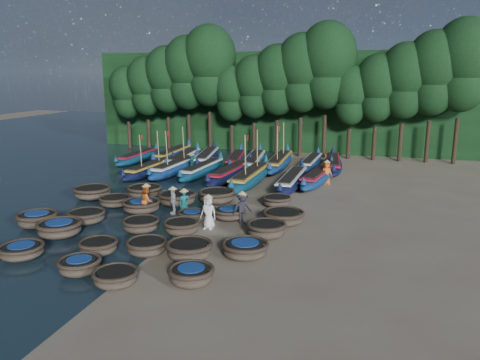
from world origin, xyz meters
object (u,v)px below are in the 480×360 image
(coracle_18, at_px, (229,213))
(long_boat_14, at_px, (254,162))
(coracle_6, at_px, (99,247))
(long_boat_4, at_px, (202,170))
(coracle_21, at_px, (144,191))
(coracle_14, at_px, (266,229))
(long_boat_16, at_px, (311,163))
(fisherman_4, at_px, (173,200))
(coracle_23, at_px, (217,196))
(fisherman_0, at_px, (208,211))
(coracle_4, at_px, (191,275))
(coracle_8, at_px, (189,250))
(long_boat_8, at_px, (319,176))
(coracle_12, at_px, (141,225))
(coracle_20, at_px, (92,192))
(coracle_9, at_px, (245,249))
(coracle_3, at_px, (116,277))
(fisherman_3, at_px, (242,208))
(long_boat_7, at_px, (292,181))
(long_boat_10, at_px, (173,155))
(long_boat_15, at_px, (279,162))
(long_boat_2, at_px, (150,169))
(coracle_22, at_px, (177,198))
(fisherman_1, at_px, (184,202))
(coracle_7, at_px, (147,246))
(coracle_2, at_px, (80,265))
(coracle_11, at_px, (87,216))
(coracle_16, at_px, (141,206))
(long_boat_3, at_px, (176,167))
(coracle_5, at_px, (59,228))
(coracle_15, at_px, (115,201))
(coracle_17, at_px, (192,216))
(long_boat_11, at_px, (183,159))
(coracle_1, at_px, (22,251))
(fisherman_6, at_px, (327,172))
(coracle_13, at_px, (182,227))
(long_boat_13, at_px, (236,160))
(fisherman_5, at_px, (192,164))
(long_boat_5, at_px, (231,173))
(long_boat_17, at_px, (333,164))
(coracle_24, at_px, (277,201))
(coracle_10, at_px, (37,219))

(coracle_18, bearing_deg, long_boat_14, 98.86)
(coracle_6, xyz_separation_m, long_boat_4, (-1.22, 16.44, 0.16))
(coracle_21, bearing_deg, coracle_14, -28.90)
(long_boat_16, xyz_separation_m, fisherman_4, (-5.89, -15.15, 0.33))
(coracle_23, bearing_deg, fisherman_0, -76.21)
(coracle_4, height_order, coracle_8, coracle_8)
(coracle_18, height_order, long_boat_8, long_boat_8)
(coracle_12, bearing_deg, coracle_6, -96.62)
(coracle_18, xyz_separation_m, coracle_20, (-9.76, 1.64, 0.09))
(coracle_9, relative_size, long_boat_4, 0.27)
(coracle_3, relative_size, fisherman_3, 1.13)
(long_boat_7, relative_size, long_boat_10, 0.97)
(long_boat_15, bearing_deg, long_boat_2, -151.73)
(coracle_4, bearing_deg, coracle_22, 116.38)
(fisherman_1, bearing_deg, coracle_20, 138.35)
(coracle_4, height_order, coracle_22, coracle_22)
(fisherman_3, bearing_deg, coracle_7, -161.29)
(coracle_2, relative_size, coracle_11, 0.85)
(coracle_4, relative_size, coracle_16, 0.84)
(long_boat_3, xyz_separation_m, fisherman_3, (8.48, -10.43, 0.31))
(coracle_5, distance_m, fisherman_1, 6.61)
(coracle_15, distance_m, fisherman_1, 5.11)
(coracle_18, distance_m, coracle_20, 9.89)
(coracle_14, distance_m, coracle_17, 4.62)
(long_boat_10, bearing_deg, coracle_14, -54.83)
(coracle_15, height_order, long_boat_2, long_boat_2)
(fisherman_0, bearing_deg, long_boat_11, 123.12)
(coracle_1, height_order, coracle_9, coracle_9)
(coracle_1, height_order, long_boat_11, long_boat_11)
(coracle_3, height_order, coracle_6, coracle_6)
(long_boat_3, relative_size, fisherman_6, 4.52)
(fisherman_0, bearing_deg, long_boat_3, 126.71)
(coracle_13, xyz_separation_m, long_boat_16, (4.01, 18.35, 0.09))
(long_boat_13, bearing_deg, long_boat_11, -173.78)
(fisherman_0, distance_m, fisherman_5, 13.69)
(long_boat_5, distance_m, fisherman_4, 9.05)
(coracle_1, height_order, coracle_23, coracle_23)
(coracle_21, height_order, coracle_23, coracle_23)
(long_boat_11, height_order, long_boat_17, long_boat_11)
(coracle_6, bearing_deg, long_boat_7, 66.83)
(coracle_21, bearing_deg, long_boat_4, 79.43)
(coracle_24, distance_m, fisherman_3, 3.86)
(coracle_23, bearing_deg, long_boat_17, 63.11)
(coracle_13, distance_m, long_boat_16, 18.78)
(coracle_22, height_order, fisherman_4, fisherman_4)
(coracle_15, bearing_deg, coracle_20, 154.51)
(coracle_1, distance_m, long_boat_2, 17.02)
(coracle_11, distance_m, fisherman_3, 8.43)
(coracle_20, xyz_separation_m, long_boat_3, (2.16, 8.34, 0.12))
(coracle_20, bearing_deg, coracle_10, -85.75)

